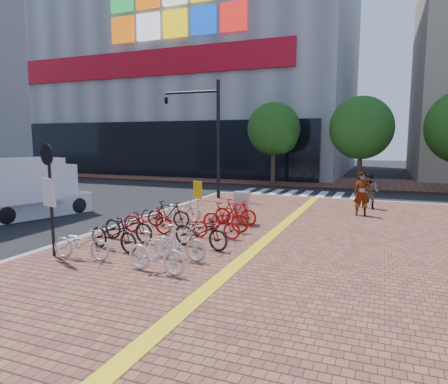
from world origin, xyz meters
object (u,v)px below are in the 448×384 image
at_px(bike_0, 81,243).
at_px(bike_11, 235,212).
at_px(bike_1, 114,234).
at_px(traffic_light_pole, 194,118).
at_px(bike_2, 128,225).
at_px(yellow_sign, 197,193).
at_px(bike_7, 179,243).
at_px(box_truck, 32,189).
at_px(bike_9, 216,225).
at_px(bike_5, 179,210).
at_px(pedestrian_a, 362,194).
at_px(bike_8, 201,231).
at_px(pedestrian_b, 370,191).
at_px(bike_6, 156,253).
at_px(bike_10, 226,217).
at_px(bike_4, 168,214).
at_px(notice_sign, 49,186).
at_px(bike_3, 148,219).
at_px(utility_box, 242,207).

height_order(bike_0, bike_11, bike_11).
distance_m(bike_1, bike_11, 5.10).
xyz_separation_m(bike_0, traffic_light_pole, (-2.43, 12.06, 4.02)).
height_order(bike_2, yellow_sign, yellow_sign).
height_order(bike_7, bike_11, bike_11).
bearing_deg(box_truck, bike_9, -7.74).
distance_m(bike_2, bike_5, 3.38).
bearing_deg(pedestrian_a, bike_11, -147.24).
bearing_deg(bike_8, box_truck, 85.93).
xyz_separation_m(bike_1, pedestrian_b, (6.85, 10.48, 0.33)).
bearing_deg(bike_11, box_truck, 93.63).
relative_size(bike_6, bike_10, 0.99).
relative_size(yellow_sign, box_truck, 0.33).
distance_m(bike_4, notice_sign, 4.91).
distance_m(traffic_light_pole, box_truck, 9.19).
bearing_deg(traffic_light_pole, bike_8, -63.03).
bearing_deg(bike_1, notice_sign, 145.02).
relative_size(bike_7, notice_sign, 0.51).
distance_m(bike_9, notice_sign, 5.24).
relative_size(bike_1, bike_3, 1.03).
distance_m(bike_7, utility_box, 5.23).
xyz_separation_m(bike_2, box_truck, (-6.98, 2.65, 0.57)).
bearing_deg(bike_8, utility_box, 11.34).
bearing_deg(pedestrian_a, utility_box, -150.08).
height_order(bike_0, traffic_light_pole, traffic_light_pole).
height_order(bike_1, bike_8, bike_8).
distance_m(bike_7, bike_11, 4.76).
height_order(bike_2, bike_4, bike_2).
bearing_deg(bike_9, bike_8, 176.17).
relative_size(bike_6, utility_box, 1.38).
xyz_separation_m(bike_10, bike_11, (-0.06, 1.16, -0.02)).
bearing_deg(bike_2, traffic_light_pole, 19.99).
distance_m(bike_3, utility_box, 3.80).
bearing_deg(bike_8, pedestrian_b, -15.15).
bearing_deg(bike_5, traffic_light_pole, 10.17).
distance_m(bike_1, bike_8, 2.59).
xyz_separation_m(bike_0, bike_7, (2.54, 0.93, 0.03)).
relative_size(bike_9, pedestrian_a, 0.90).
height_order(notice_sign, box_truck, notice_sign).
bearing_deg(bike_10, box_truck, 87.89).
distance_m(bike_0, bike_9, 4.34).
bearing_deg(yellow_sign, bike_11, -5.90).
height_order(bike_8, bike_9, bike_8).
height_order(bike_3, box_truck, box_truck).
relative_size(bike_10, box_truck, 0.35).
bearing_deg(bike_9, bike_0, 138.75).
xyz_separation_m(bike_4, box_truck, (-7.17, 0.38, 0.59)).
relative_size(bike_9, yellow_sign, 1.04).
bearing_deg(bike_1, pedestrian_b, -22.20).
xyz_separation_m(notice_sign, box_truck, (-6.03, 4.92, -0.91)).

